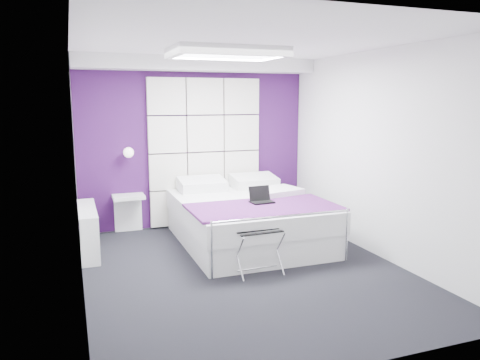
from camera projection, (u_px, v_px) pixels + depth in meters
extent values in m
plane|color=black|center=(244.00, 270.00, 5.52)|extent=(4.40, 4.40, 0.00)
plane|color=white|center=(244.00, 42.00, 5.08)|extent=(4.40, 4.40, 0.00)
plane|color=white|center=(195.00, 144.00, 7.34)|extent=(3.60, 0.00, 3.60)
plane|color=white|center=(77.00, 168.00, 4.69)|extent=(0.00, 4.40, 4.40)
plane|color=white|center=(377.00, 154.00, 5.91)|extent=(0.00, 4.40, 4.40)
cube|color=#381047|center=(195.00, 144.00, 7.33)|extent=(3.58, 0.02, 2.58)
cube|color=white|center=(198.00, 64.00, 6.90)|extent=(3.58, 0.50, 0.20)
sphere|color=white|center=(128.00, 152.00, 6.87)|extent=(0.15, 0.15, 0.15)
cube|color=white|center=(88.00, 230.00, 6.10)|extent=(0.22, 1.20, 0.60)
cube|color=white|center=(248.00, 231.00, 6.54)|extent=(1.79, 2.24, 0.34)
cube|color=silver|center=(248.00, 209.00, 6.49)|extent=(1.83, 2.28, 0.28)
cube|color=#50185A|center=(264.00, 207.00, 5.94)|extent=(1.89, 1.01, 0.03)
cube|color=white|center=(128.00, 197.00, 6.93)|extent=(0.46, 0.36, 0.05)
cube|color=black|center=(258.00, 230.00, 5.34)|extent=(0.52, 0.38, 0.01)
cube|color=black|center=(262.00, 202.00, 6.12)|extent=(0.29, 0.21, 0.02)
cube|color=black|center=(259.00, 193.00, 6.20)|extent=(0.29, 0.01, 0.20)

